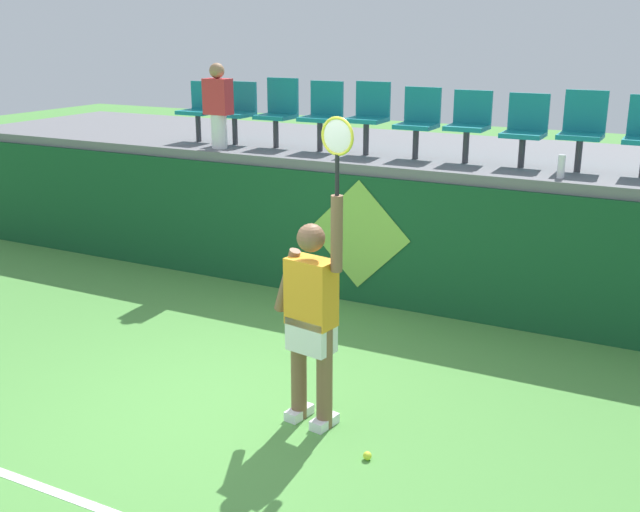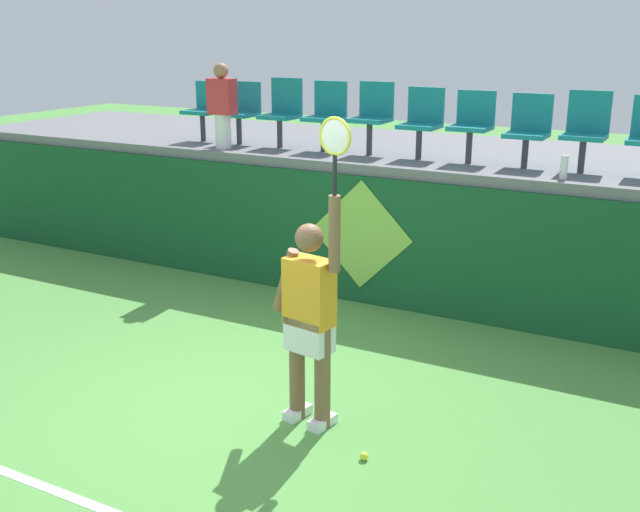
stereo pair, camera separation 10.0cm
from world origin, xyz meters
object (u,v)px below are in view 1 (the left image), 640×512
(tennis_player, at_px, (312,314))
(water_bottle, at_px, (561,166))
(stadium_chair_1, at_px, (237,109))
(stadium_chair_3, at_px, (323,112))
(stadium_chair_2, at_px, (279,109))
(stadium_chair_4, at_px, (369,114))
(stadium_chair_7, at_px, (525,127))
(stadium_chair_6, at_px, (469,122))
(stadium_chair_8, at_px, (582,128))
(spectator_0, at_px, (218,104))
(stadium_chair_5, at_px, (419,119))
(tennis_ball, at_px, (367,456))
(stadium_chair_0, at_px, (201,107))

(tennis_player, xyz_separation_m, water_bottle, (1.28, 3.03, 0.80))
(stadium_chair_1, xyz_separation_m, stadium_chair_3, (1.26, 0.00, 0.02))
(tennis_player, height_order, stadium_chair_2, tennis_player)
(stadium_chair_4, distance_m, stadium_chair_7, 1.86)
(stadium_chair_6, distance_m, stadium_chair_7, 0.63)
(stadium_chair_8, relative_size, spectator_0, 0.80)
(tennis_player, relative_size, stadium_chair_2, 2.88)
(tennis_player, bearing_deg, stadium_chair_2, 123.59)
(stadium_chair_2, height_order, stadium_chair_5, stadium_chair_2)
(tennis_ball, distance_m, stadium_chair_5, 4.48)
(stadium_chair_7, relative_size, spectator_0, 0.75)
(stadium_chair_2, xyz_separation_m, stadium_chair_5, (1.89, -0.00, -0.02))
(stadium_chair_6, relative_size, stadium_chair_7, 1.01)
(tennis_ball, distance_m, spectator_0, 5.40)
(tennis_player, bearing_deg, stadium_chair_8, 68.78)
(stadium_chair_6, xyz_separation_m, spectator_0, (-3.11, -0.43, 0.09))
(tennis_ball, xyz_separation_m, stadium_chair_4, (-1.72, 3.84, 2.07))
(water_bottle, xyz_separation_m, stadium_chair_6, (-1.13, 0.50, 0.34))
(stadium_chair_7, xyz_separation_m, stadium_chair_8, (0.60, 0.00, 0.03))
(stadium_chair_2, height_order, stadium_chair_7, stadium_chair_2)
(water_bottle, height_order, spectator_0, spectator_0)
(stadium_chair_0, height_order, stadium_chair_1, stadium_chair_1)
(tennis_player, bearing_deg, stadium_chair_0, 135.26)
(stadium_chair_5, height_order, stadium_chair_8, stadium_chair_8)
(stadium_chair_0, bearing_deg, stadium_chair_4, 0.11)
(stadium_chair_5, relative_size, spectator_0, 0.77)
(stadium_chair_5, height_order, stadium_chair_7, stadium_chair_5)
(water_bottle, bearing_deg, stadium_chair_3, 170.45)
(stadium_chair_7, bearing_deg, stadium_chair_1, -179.95)
(stadium_chair_4, bearing_deg, tennis_player, -72.83)
(stadium_chair_4, xyz_separation_m, stadium_chair_5, (0.63, 0.00, -0.03))
(stadium_chair_3, distance_m, stadium_chair_7, 2.49)
(stadium_chair_7, distance_m, spectator_0, 3.77)
(stadium_chair_1, xyz_separation_m, stadium_chair_8, (4.34, 0.01, 0.01))
(tennis_player, bearing_deg, stadium_chair_5, 97.39)
(stadium_chair_8, bearing_deg, stadium_chair_4, -179.92)
(stadium_chair_4, bearing_deg, spectator_0, -166.99)
(stadium_chair_1, height_order, stadium_chair_3, stadium_chair_3)
(stadium_chair_0, distance_m, spectator_0, 0.73)
(tennis_ball, relative_size, stadium_chair_4, 0.08)
(tennis_ball, bearing_deg, stadium_chair_7, 87.88)
(tennis_player, distance_m, stadium_chair_1, 4.75)
(stadium_chair_5, bearing_deg, water_bottle, -16.15)
(tennis_ball, distance_m, stadium_chair_1, 5.64)
(tennis_player, xyz_separation_m, stadium_chair_2, (-2.35, 3.53, 1.15))
(stadium_chair_2, distance_m, stadium_chair_8, 3.72)
(water_bottle, distance_m, stadium_chair_5, 1.84)
(stadium_chair_4, height_order, stadium_chair_6, stadium_chair_4)
(tennis_ball, bearing_deg, stadium_chair_4, 114.13)
(tennis_player, height_order, stadium_chair_7, tennis_player)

